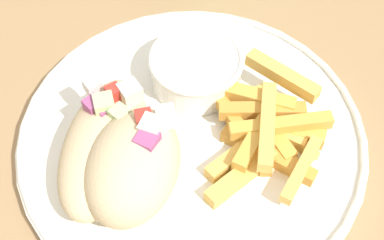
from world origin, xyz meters
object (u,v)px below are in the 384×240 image
object	(u,v)px
fries_pile	(265,129)
plate	(192,137)
pita_sandwich_far	(105,144)
pita_sandwich_near	(133,165)
sauce_ramekin	(196,68)

from	to	relation	value
fries_pile	plate	bearing A→B (deg)	146.55
plate	fries_pile	size ratio (longest dim) A/B	2.09
plate	pita_sandwich_far	xyz separation A→B (m)	(-0.07, 0.01, 0.03)
fries_pile	pita_sandwich_near	bearing A→B (deg)	172.78
pita_sandwich_near	pita_sandwich_far	world-z (taller)	pita_sandwich_near
pita_sandwich_far	sauce_ramekin	world-z (taller)	pita_sandwich_far
pita_sandwich_far	fries_pile	size ratio (longest dim) A/B	1.00
pita_sandwich_far	sauce_ramekin	xyz separation A→B (m)	(0.10, 0.03, -0.00)
plate	sauce_ramekin	size ratio (longest dim) A/B	3.53
pita_sandwich_far	fries_pile	distance (m)	0.13
pita_sandwich_near	sauce_ramekin	distance (m)	0.12
plate	pita_sandwich_near	size ratio (longest dim) A/B	2.43
sauce_ramekin	pita_sandwich_far	bearing A→B (deg)	-161.64
plate	sauce_ramekin	xyz separation A→B (m)	(0.03, 0.05, 0.02)
pita_sandwich_far	sauce_ramekin	bearing A→B (deg)	-30.83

